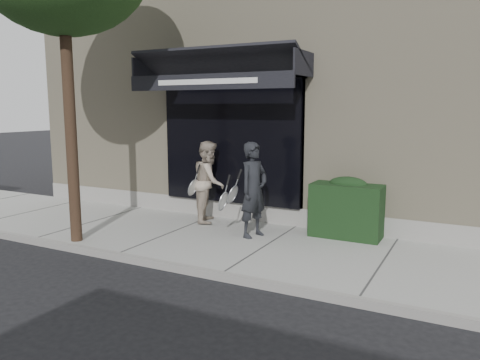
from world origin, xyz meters
The scene contains 7 objects.
ground centered at (0.00, 0.00, 0.00)m, with size 80.00×80.00×0.00m, color black.
sidewalk centered at (0.00, 0.00, 0.06)m, with size 20.00×3.00×0.12m, color #969691.
curb centered at (0.00, -1.55, 0.07)m, with size 20.00×0.10×0.14m, color gray.
building_facade centered at (-0.01, 4.96, 2.74)m, with size 14.30×8.04×5.64m.
hedge centered at (1.10, 1.25, 0.66)m, with size 1.30×0.70×1.14m.
pedestrian_front centered at (-0.46, 0.44, 1.01)m, with size 0.82×0.93×1.78m.
pedestrian_back centered at (-1.80, 1.07, 0.98)m, with size 0.93×1.02×1.72m.
Camera 1 is at (3.26, -7.27, 2.53)m, focal length 35.00 mm.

